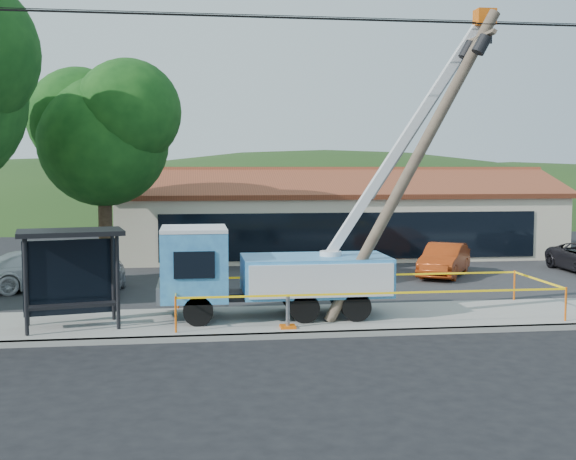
% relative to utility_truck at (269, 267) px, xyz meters
% --- Properties ---
extents(ground, '(120.00, 120.00, 0.00)m').
position_rel_utility_truck_xyz_m(ground, '(1.19, -4.34, -1.65)').
color(ground, black).
rests_on(ground, ground).
extents(curb, '(60.00, 0.25, 0.15)m').
position_rel_utility_truck_xyz_m(curb, '(1.19, -2.24, -1.58)').
color(curb, gray).
rests_on(curb, ground).
extents(sidewalk, '(60.00, 4.00, 0.15)m').
position_rel_utility_truck_xyz_m(sidewalk, '(1.19, -0.34, -1.58)').
color(sidewalk, gray).
rests_on(sidewalk, ground).
extents(parking_lot, '(60.00, 12.00, 0.10)m').
position_rel_utility_truck_xyz_m(parking_lot, '(1.19, 7.66, -1.60)').
color(parking_lot, '#28282B').
rests_on(parking_lot, ground).
extents(strip_mall, '(22.50, 8.53, 4.67)m').
position_rel_utility_truck_xyz_m(strip_mall, '(5.19, 15.64, 0.23)').
color(strip_mall, beige).
rests_on(strip_mall, ground).
extents(tree_lot, '(6.30, 5.60, 8.94)m').
position_rel_utility_truck_xyz_m(tree_lot, '(-5.81, 8.66, 4.56)').
color(tree_lot, '#332316').
rests_on(tree_lot, ground).
extents(hill_west, '(78.40, 56.00, 28.00)m').
position_rel_utility_truck_xyz_m(hill_west, '(-13.81, 50.66, -1.65)').
color(hill_west, '#203E16').
rests_on(hill_west, ground).
extents(hill_center, '(89.60, 64.00, 32.00)m').
position_rel_utility_truck_xyz_m(hill_center, '(11.19, 50.66, -1.65)').
color(hill_center, '#203E16').
rests_on(hill_center, ground).
extents(hill_east, '(72.80, 52.00, 26.00)m').
position_rel_utility_truck_xyz_m(hill_east, '(31.19, 50.66, -1.65)').
color(hill_east, '#203E16').
rests_on(hill_east, ground).
extents(utility_truck, '(10.16, 3.70, 9.26)m').
position_rel_utility_truck_xyz_m(utility_truck, '(0.00, 0.00, 0.00)').
color(utility_truck, black).
rests_on(utility_truck, ground).
extents(leaning_pole, '(5.18, 1.85, 9.17)m').
position_rel_utility_truck_xyz_m(leaning_pole, '(4.34, -0.94, 3.47)').
color(leaning_pole, brown).
rests_on(leaning_pole, ground).
extents(bus_shelter, '(3.14, 2.28, 2.75)m').
position_rel_utility_truck_xyz_m(bus_shelter, '(-5.71, -0.56, 0.52)').
color(bus_shelter, black).
rests_on(bus_shelter, ground).
extents(caution_tape, '(11.40, 3.47, 1.00)m').
position_rel_utility_truck_xyz_m(caution_tape, '(2.90, -0.09, -0.76)').
color(caution_tape, '#DE5A0C').
rests_on(caution_tape, ground).
extents(car_silver, '(1.62, 3.96, 1.35)m').
position_rel_utility_truck_xyz_m(car_silver, '(-5.62, 5.03, -1.65)').
color(car_silver, '#A8AAAF').
rests_on(car_silver, ground).
extents(car_red, '(3.41, 4.31, 1.37)m').
position_rel_utility_truck_xyz_m(car_red, '(8.18, 7.41, -1.65)').
color(car_red, '#A03510').
rests_on(car_red, ground).
extents(car_white, '(5.43, 3.71, 1.46)m').
position_rel_utility_truck_xyz_m(car_white, '(-7.77, 6.29, -1.65)').
color(car_white, silver).
rests_on(car_white, ground).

